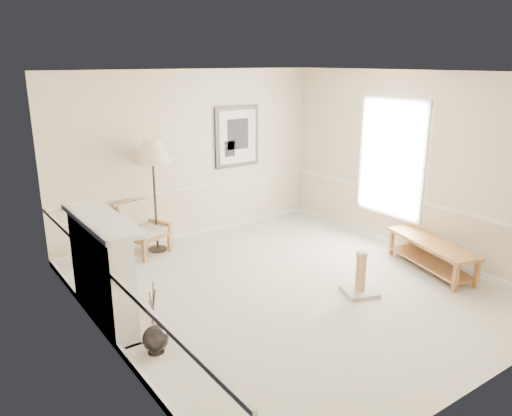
{
  "coord_description": "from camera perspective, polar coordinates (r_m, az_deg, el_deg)",
  "views": [
    {
      "loc": [
        -4.0,
        -4.89,
        3.04
      ],
      "look_at": [
        -0.05,
        0.7,
        1.01
      ],
      "focal_mm": 35.0,
      "sensor_mm": 36.0,
      "label": 1
    }
  ],
  "objects": [
    {
      "name": "ground",
      "position": [
        7.01,
        3.71,
        -9.19
      ],
      "size": [
        5.5,
        5.5,
        0.0
      ],
      "primitive_type": "plane",
      "color": "silver",
      "rests_on": "ground"
    },
    {
      "name": "room",
      "position": [
        6.57,
        4.53,
        6.2
      ],
      "size": [
        5.04,
        5.54,
        2.92
      ],
      "color": "beige",
      "rests_on": "ground"
    },
    {
      "name": "fireplace",
      "position": [
        6.21,
        -17.08,
        -6.94
      ],
      "size": [
        0.64,
        1.64,
        1.31
      ],
      "color": "white",
      "rests_on": "ground"
    },
    {
      "name": "floor_vase",
      "position": [
        5.66,
        -11.42,
        -14.49
      ],
      "size": [
        0.29,
        0.29,
        0.84
      ],
      "rotation": [
        0.0,
        0.0,
        -0.4
      ],
      "color": "black",
      "rests_on": "ground"
    },
    {
      "name": "armchair",
      "position": [
        8.34,
        -13.13,
        -1.99
      ],
      "size": [
        0.82,
        0.85,
        0.84
      ],
      "rotation": [
        0.0,
        0.0,
        0.35
      ],
      "color": "#9A5631",
      "rests_on": "ground"
    },
    {
      "name": "floor_lamp",
      "position": [
        8.06,
        -11.76,
        6.02
      ],
      "size": [
        0.71,
        0.71,
        1.85
      ],
      "rotation": [
        0.0,
        0.0,
        0.25
      ],
      "color": "black",
      "rests_on": "ground"
    },
    {
      "name": "bench",
      "position": [
        7.92,
        19.4,
        -4.66
      ],
      "size": [
        0.86,
        1.66,
        0.45
      ],
      "rotation": [
        0.0,
        0.0,
        -0.25
      ],
      "color": "#9A5631",
      "rests_on": "ground"
    },
    {
      "name": "scratching_post",
      "position": [
        6.93,
        11.83,
        -8.12
      ],
      "size": [
        0.55,
        0.55,
        0.61
      ],
      "rotation": [
        0.0,
        0.0,
        -0.35
      ],
      "color": "silver",
      "rests_on": "ground"
    }
  ]
}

